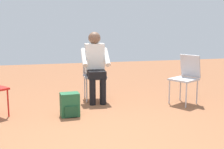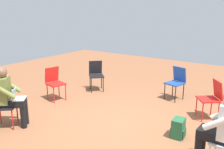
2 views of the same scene
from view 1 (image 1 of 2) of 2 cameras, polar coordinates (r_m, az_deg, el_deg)
The scene contains 5 objects.
ground_plane at distance 3.78m, azimuth -2.51°, elevation -12.63°, with size 14.00×14.00×0.00m, color brown.
chair_southwest at distance 5.57m, azimuth 13.41°, elevation -0.17°, with size 0.58×0.56×0.85m.
chair_south at distance 5.75m, azimuth -3.28°, elevation 0.40°, with size 0.41×0.45×0.85m.
person_in_white at distance 5.55m, azimuth -3.06°, elevation 2.13°, with size 0.50×0.53×1.24m.
backpack_near_laptop_user at distance 4.81m, azimuth -7.72°, elevation -5.73°, with size 0.30×0.26×0.36m.
Camera 1 is at (0.63, 3.43, 1.46)m, focal length 50.00 mm.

